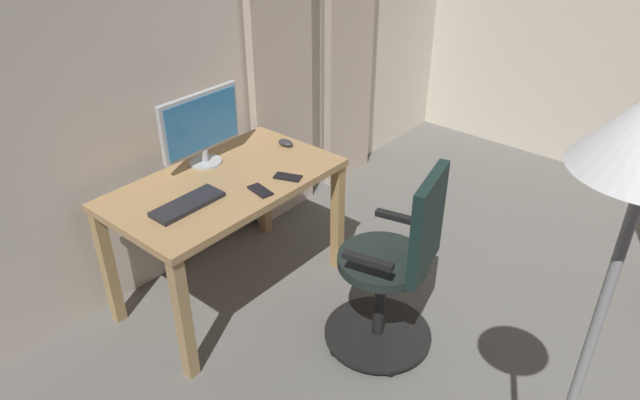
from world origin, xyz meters
TOP-DOWN VIEW (x-y plane):
  - back_room_partition at (0.00, -2.83)m, footprint 4.85×0.10m
  - curtain_left_panel at (-1.07, -2.72)m, footprint 0.49×0.06m
  - curtain_right_panel at (-0.36, -2.72)m, footprint 0.53×0.06m
  - desk at (0.50, -2.33)m, footprint 1.23×0.70m
  - office_chair at (0.28, -1.40)m, footprint 0.56×0.56m
  - computer_monitor at (0.44, -2.56)m, footprint 0.51×0.18m
  - computer_keyboard at (0.79, -2.27)m, footprint 0.37×0.14m
  - computer_mouse at (-0.01, -2.37)m, footprint 0.06×0.10m
  - cell_phone_by_monitor at (0.27, -2.09)m, footprint 0.12×0.16m
  - cell_phone_face_up at (0.47, -2.10)m, footprint 0.09×0.15m

SIDE VIEW (x-z plane):
  - office_chair at x=0.28m, z-range -0.04..0.98m
  - desk at x=0.50m, z-range 0.26..1.00m
  - cell_phone_by_monitor at x=0.27m, z-range 0.74..0.75m
  - cell_phone_face_up at x=0.47m, z-range 0.74..0.75m
  - computer_keyboard at x=0.79m, z-range 0.74..0.76m
  - computer_mouse at x=-0.01m, z-range 0.74..0.77m
  - computer_monitor at x=0.44m, z-range 0.76..1.16m
  - curtain_left_panel at x=-1.07m, z-range 0.00..2.57m
  - curtain_right_panel at x=-0.36m, z-range 0.00..2.57m
  - back_room_partition at x=0.00m, z-range 0.00..2.87m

